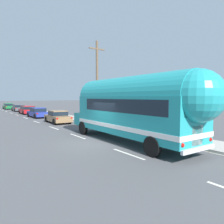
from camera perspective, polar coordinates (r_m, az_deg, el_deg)
name	(u,v)px	position (r m, az deg, el deg)	size (l,w,h in m)	color
ground_plane	(96,143)	(13.23, -4.47, -8.34)	(300.00, 300.00, 0.00)	#4C4C4F
lane_markings	(59,121)	(26.00, -14.36, -2.28)	(3.78, 80.00, 0.01)	silver
sidewalk_slab	(88,121)	(24.20, -6.56, -2.47)	(2.54, 90.00, 0.15)	#ADA89E
utility_pole	(97,82)	(21.58, -4.08, 8.31)	(1.80, 0.24, 8.50)	brown
painted_bus	(135,106)	(12.72, 6.19, 1.62)	(2.65, 11.77, 4.12)	teal
car_lead	(58,116)	(23.64, -14.61, -1.15)	(2.01, 4.35, 1.37)	olive
car_second	(38,112)	(30.77, -19.60, -0.04)	(2.03, 4.53, 1.37)	navy
car_third	(27,109)	(37.52, -22.17, 0.70)	(2.00, 4.53, 1.37)	#A5191E
car_fourth	(18,107)	(45.33, -24.22, 1.17)	(2.00, 4.42, 1.37)	#474C51
car_fifth	(8,106)	(54.07, -26.49, 1.48)	(1.89, 4.61, 1.37)	#196633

